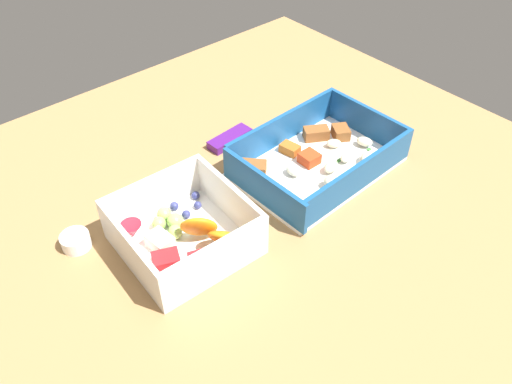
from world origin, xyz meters
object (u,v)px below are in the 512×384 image
object	(u,v)px
paper_cup_liner	(76,241)
fruit_bowl	(184,233)
candy_bar	(230,139)
pasta_container	(317,159)

from	to	relation	value
paper_cup_liner	fruit_bowl	bearing A→B (deg)	-40.43
candy_bar	paper_cup_liner	size ratio (longest dim) A/B	2.06
paper_cup_liner	candy_bar	bearing A→B (deg)	8.68
fruit_bowl	pasta_container	bearing A→B (deg)	-0.30
candy_bar	paper_cup_liner	bearing A→B (deg)	-171.32
candy_bar	fruit_bowl	bearing A→B (deg)	-143.64
fruit_bowl	paper_cup_liner	size ratio (longest dim) A/B	4.33
pasta_container	candy_bar	world-z (taller)	pasta_container
candy_bar	paper_cup_liner	distance (cm)	26.79
fruit_bowl	paper_cup_liner	distance (cm)	12.83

